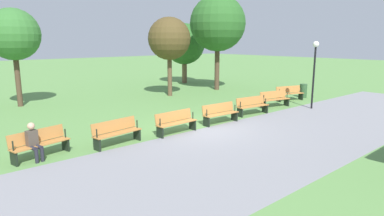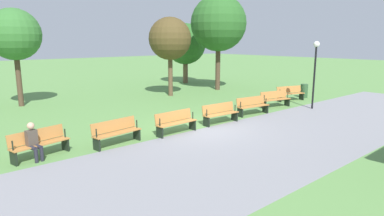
{
  "view_description": "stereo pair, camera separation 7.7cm",
  "coord_description": "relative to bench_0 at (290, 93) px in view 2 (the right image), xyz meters",
  "views": [
    {
      "loc": [
        9.36,
        10.15,
        3.66
      ],
      "look_at": [
        0.0,
        -0.55,
        0.8
      ],
      "focal_mm": 31.45,
      "sensor_mm": 36.0,
      "label": 1
    },
    {
      "loc": [
        9.3,
        10.2,
        3.66
      ],
      "look_at": [
        0.0,
        -0.55,
        0.8
      ],
      "focal_mm": 31.45,
      "sensor_mm": 36.0,
      "label": 2
    }
  ],
  "objects": [
    {
      "name": "ground_plane",
      "position": [
        8.72,
        1.36,
        -0.48
      ],
      "size": [
        120.0,
        120.0,
        0.0
      ],
      "primitive_type": "plane",
      "color": "#5B8C47"
    },
    {
      "name": "path_paving",
      "position": [
        8.72,
        4.38,
        -0.47
      ],
      "size": [
        32.18,
        5.96,
        0.01
      ],
      "primitive_type": "cube",
      "color": "gray",
      "rests_on": "ground"
    },
    {
      "name": "bench_0",
      "position": [
        0.0,
        0.0,
        0.0
      ],
      "size": [
        1.9,
        0.99,
        0.89
      ],
      "rotation": [
        0.0,
        0.0,
        -0.29
      ],
      "color": "#B27538",
      "rests_on": "ground"
    },
    {
      "name": "bench_1",
      "position": [
        2.45,
        0.63,
        0.0
      ],
      "size": [
        1.9,
        0.85,
        0.89
      ],
      "rotation": [
        0.0,
        0.0,
        -0.21
      ],
      "color": "#B27538",
      "rests_on": "ground"
    },
    {
      "name": "bench_2",
      "position": [
        4.94,
        1.05,
        0.0
      ],
      "size": [
        1.89,
        0.7,
        0.89
      ],
      "rotation": [
        0.0,
        0.0,
        -0.13
      ],
      "color": "#B27538",
      "rests_on": "ground"
    },
    {
      "name": "bench_3",
      "position": [
        7.46,
        1.26,
        0.0
      ],
      "size": [
        1.86,
        0.55,
        0.89
      ],
      "rotation": [
        0.0,
        0.0,
        -0.04
      ],
      "color": "#B27538",
      "rests_on": "ground"
    },
    {
      "name": "bench_4",
      "position": [
        9.98,
        1.26,
        0.0
      ],
      "size": [
        1.86,
        0.55,
        0.89
      ],
      "rotation": [
        0.0,
        0.0,
        0.04
      ],
      "color": "#B27538",
      "rests_on": "ground"
    },
    {
      "name": "bench_5",
      "position": [
        12.5,
        1.05,
        0.0
      ],
      "size": [
        1.89,
        0.7,
        0.89
      ],
      "rotation": [
        0.0,
        0.0,
        0.13
      ],
      "color": "#B27538",
      "rests_on": "ground"
    },
    {
      "name": "bench_6",
      "position": [
        14.99,
        0.63,
        0.0
      ],
      "size": [
        1.9,
        0.85,
        0.89
      ],
      "rotation": [
        0.0,
        0.0,
        0.21
      ],
      "color": "#B27538",
      "rests_on": "ground"
    },
    {
      "name": "person_seated",
      "position": [
        15.21,
        0.82,
        0.16
      ],
      "size": [
        0.41,
        0.57,
        1.2
      ],
      "rotation": [
        0.0,
        0.0,
        0.21
      ],
      "color": "#4C4238",
      "rests_on": "ground"
    },
    {
      "name": "tree_0",
      "position": [
        0.0,
        -6.31,
        4.41
      ],
      "size": [
        4.09,
        4.09,
        6.95
      ],
      "color": "#4C3828",
      "rests_on": "ground"
    },
    {
      "name": "tree_1",
      "position": [
        13.09,
        -9.0,
        3.49
      ],
      "size": [
        2.83,
        2.83,
        5.41
      ],
      "color": "#4C3828",
      "rests_on": "ground"
    },
    {
      "name": "tree_3",
      "position": [
        -0.8,
        -11.08,
        2.88
      ],
      "size": [
        3.5,
        3.5,
        5.13
      ],
      "color": "brown",
      "rests_on": "ground"
    },
    {
      "name": "tree_4",
      "position": [
        4.42,
        -6.38,
        3.28
      ],
      "size": [
        2.8,
        2.8,
        5.18
      ],
      "color": "brown",
      "rests_on": "ground"
    },
    {
      "name": "lamp_post",
      "position": [
        1.24,
        2.22,
        2.09
      ],
      "size": [
        0.32,
        0.32,
        3.63
      ],
      "color": "black",
      "rests_on": "ground"
    },
    {
      "name": "trash_bin",
      "position": [
        -1.65,
        -0.03,
        -0.03
      ],
      "size": [
        0.46,
        0.46,
        0.89
      ],
      "primitive_type": "cylinder",
      "color": "#2D512D",
      "rests_on": "ground"
    }
  ]
}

